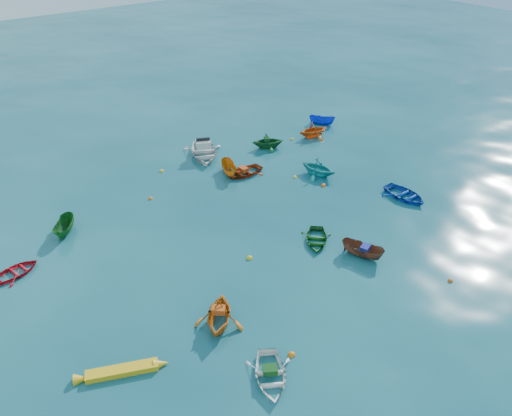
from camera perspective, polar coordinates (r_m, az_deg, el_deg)
ground at (r=31.37m, az=5.56°, el=-4.52°), size 160.00×160.00×0.00m
dinghy_white_near at (r=24.06m, az=1.63°, el=-18.90°), size 3.40×3.68×0.62m
sampan_brown_mid at (r=31.22m, az=11.99°, el=-5.38°), size 1.94×2.88×1.04m
dinghy_blue_se at (r=37.77m, az=16.58°, el=1.14°), size 2.40×3.34×0.69m
dinghy_orange_w at (r=26.38m, az=-4.22°, el=-13.08°), size 3.89×3.92×1.56m
dinghy_green_e at (r=31.95m, az=6.88°, el=-3.84°), size 3.35×3.39×0.58m
dinghy_cyan_se at (r=39.47m, az=7.07°, el=3.76°), size 3.19×3.46×1.51m
dinghy_red_nw at (r=32.38m, az=-25.59°, el=-6.77°), size 2.91×2.32×0.54m
sampan_orange_n at (r=39.41m, az=-3.04°, el=3.93°), size 1.98×2.94×1.06m
dinghy_green_n at (r=43.59m, az=1.37°, el=6.91°), size 3.45×3.29×1.42m
dinghy_red_ne at (r=39.29m, az=-1.33°, el=3.88°), size 3.15×2.32×0.63m
sampan_blue_far at (r=48.72m, az=7.51°, el=9.49°), size 2.18×2.56×0.96m
dinghy_orange_far at (r=45.97m, az=6.54°, el=8.11°), size 3.23×2.93×1.48m
sampan_green_far at (r=34.79m, az=-20.89°, el=-2.66°), size 2.38×2.77×1.04m
kayak_yellow at (r=25.03m, az=-15.01°, el=-17.72°), size 3.88×2.13×0.40m
motorboat_white at (r=42.35m, az=-5.97°, el=5.93°), size 4.99×5.58×1.55m
tarp_green_a at (r=23.76m, az=1.62°, el=-18.00°), size 0.82×0.77×0.32m
tarp_blue_a at (r=30.78m, az=12.39°, el=-4.47°), size 0.77×0.68×0.31m
tarp_orange_a at (r=25.75m, az=-4.29°, el=-11.54°), size 0.81×0.79×0.31m
tarp_green_b at (r=43.21m, az=1.26°, el=7.92°), size 0.67×0.73×0.29m
tarp_orange_b at (r=39.00m, az=-1.45°, el=4.46°), size 0.55×0.71×0.34m
buoy_or_a at (r=24.98m, az=4.08°, el=-16.42°), size 0.36×0.36×0.36m
buoy_ye_a at (r=30.35m, az=-0.75°, el=-5.79°), size 0.37×0.37×0.37m
buoy_or_b at (r=30.81m, az=21.31°, el=-7.79°), size 0.29×0.29×0.29m
buoy_or_c at (r=36.85m, az=-11.95°, el=1.02°), size 0.32×0.32×0.32m
buoy_ye_c at (r=38.95m, az=4.47°, el=3.51°), size 0.29×0.29×0.29m
buoy_or_d at (r=38.03m, az=7.70°, el=2.53°), size 0.36×0.36×0.36m
buoy_ye_d at (r=40.40m, az=-10.73°, el=4.14°), size 0.34×0.34×0.34m
buoy_or_e at (r=43.86m, az=-7.96°, el=6.76°), size 0.30×0.30×0.30m
buoy_ye_e at (r=45.22m, az=4.09°, el=7.82°), size 0.31×0.31×0.31m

